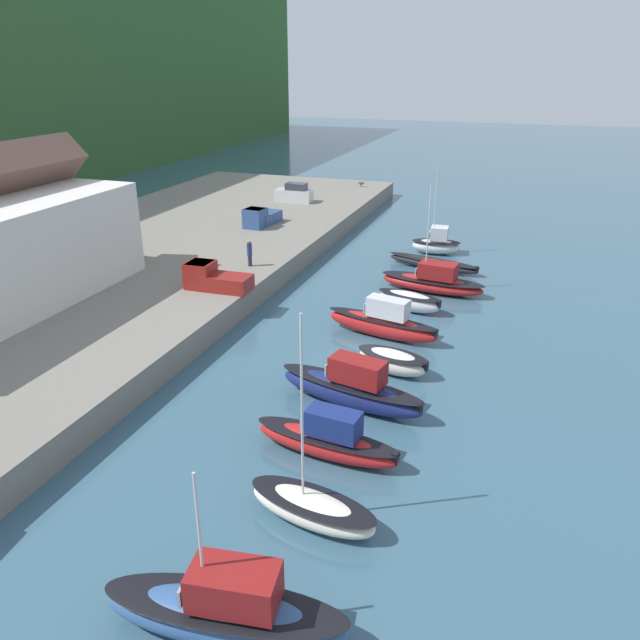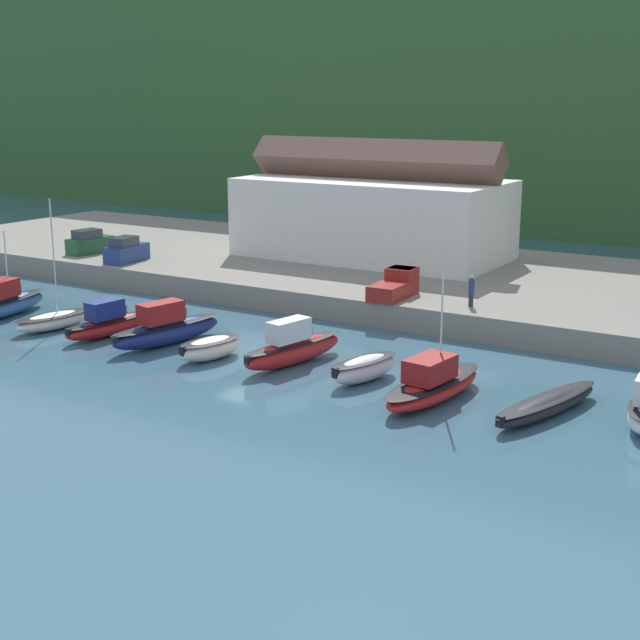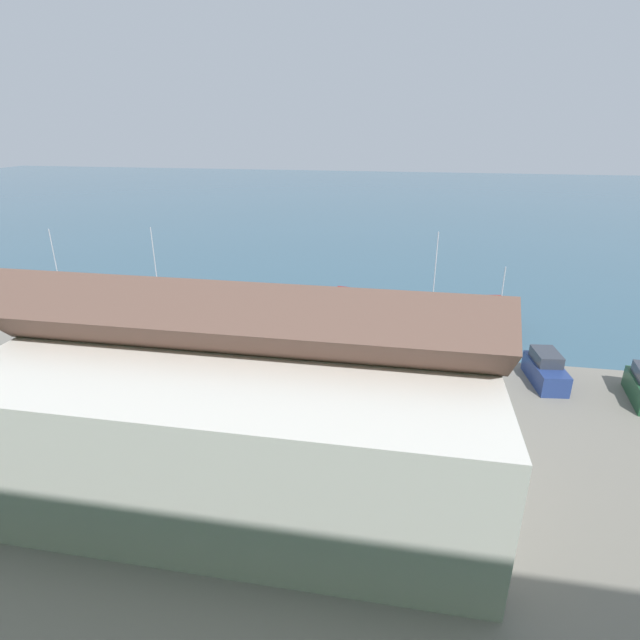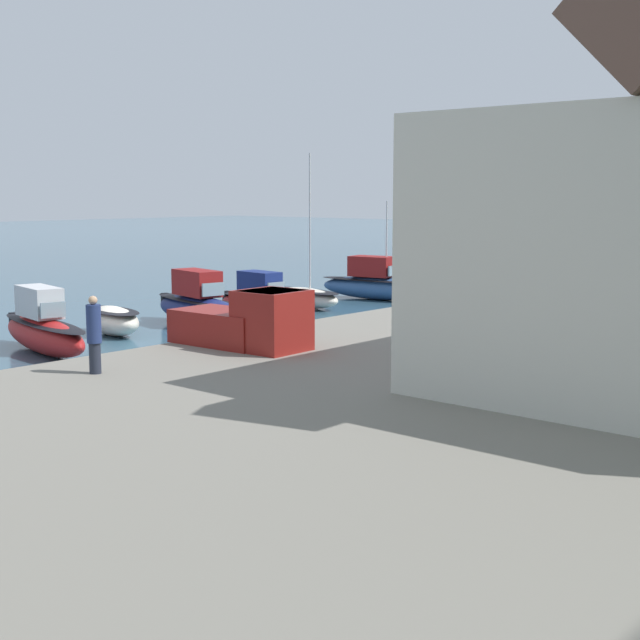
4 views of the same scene
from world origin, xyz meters
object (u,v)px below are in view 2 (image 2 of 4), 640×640
Objects in this scene: moored_boat_1 at (53,320)px; parked_car_0 at (90,243)px; moored_boat_0 at (3,303)px; parked_car_2 at (126,251)px; moored_boat_8 at (547,405)px; person_on_quay at (471,290)px; moored_boat_2 at (109,323)px; moored_boat_4 at (210,348)px; moored_boat_7 at (433,384)px; moored_boat_5 at (293,348)px; moored_boat_3 at (166,329)px; pickup_truck_1 at (396,285)px; moored_boat_6 at (364,368)px.

parked_car_0 is (-12.66, 16.02, 2.02)m from moored_boat_1.
moored_boat_0 is 1.90× the size of parked_car_2.
parked_car_0 reaches higher than moored_boat_8.
person_on_quay is at bearing 4.16° from parked_car_0.
moored_boat_2 is 9.21m from moored_boat_4.
moored_boat_1 reaches higher than moored_boat_7.
moored_boat_7 is 0.99× the size of moored_boat_8.
moored_boat_0 reaches higher than moored_boat_5.
moored_boat_7 reaches higher than parked_car_2.
moored_boat_2 is at bearing -7.58° from moored_boat_0.
moored_boat_4 is at bearing -41.96° from parked_car_2.
moored_boat_3 is 1.00× the size of moored_boat_8.
parked_car_0 is at bearing 165.73° from moored_boat_7.
moored_boat_4 is at bearing -2.72° from moored_boat_3.
moored_boat_4 is 18.07m from person_on_quay.
moored_boat_1 is at bearing -144.37° from pickup_truck_1.
moored_boat_5 reaches higher than moored_boat_4.
moored_boat_3 is 1.07× the size of moored_boat_5.
moored_boat_0 is 1.03× the size of moored_boat_5.
moored_boat_5 is 0.93× the size of moored_boat_8.
moored_boat_1 is 2.03× the size of parked_car_2.
parked_car_2 is (-40.79, 13.50, 2.15)m from moored_boat_8.
parked_car_0 is at bearing 177.31° from moored_boat_8.
pickup_truck_1 is at bearing 153.73° from moored_boat_8.
moored_boat_0 is 1.89× the size of parked_car_0.
moored_boat_3 is 1.82× the size of moored_boat_4.
moored_boat_1 reaches higher than parked_car_0.
moored_boat_3 is 1.01× the size of moored_boat_7.
moored_boat_8 is (24.78, -0.03, -0.53)m from moored_boat_3.
moored_boat_8 is (29.47, 0.25, -0.36)m from moored_boat_2.
moored_boat_7 is 17.17m from pickup_truck_1.
moored_boat_1 is 4.15× the size of person_on_quay.
person_on_quay is at bearing 99.82° from moored_boat_6.
parked_car_0 is (-40.76, 15.91, 1.78)m from moored_boat_7.
moored_boat_0 is 39.76m from moored_boat_8.
person_on_quay is at bearing 52.38° from moored_boat_3.
moored_boat_7 reaches higher than moored_boat_3.
moored_boat_7 is at bearing -28.86° from parked_car_2.
moored_boat_8 is 4.03× the size of person_on_quay.
pickup_truck_1 is (24.63, 13.68, 1.57)m from moored_boat_0.
moored_boat_7 is 37.93m from parked_car_2.
parked_car_2 is at bearing 86.15° from moored_boat_0.
moored_boat_6 is 1.18× the size of parked_car_2.
moored_boat_6 is 39.20m from parked_car_0.
moored_boat_1 is at bearing -163.58° from moored_boat_6.
moored_boat_5 reaches higher than moored_boat_2.
moored_boat_0 is at bearing -156.05° from person_on_quay.
moored_boat_8 is at bearing 16.10° from moored_boat_4.
moored_boat_6 is (5.18, -0.68, -0.26)m from moored_boat_5.
moored_boat_3 is 1.80× the size of pickup_truck_1.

